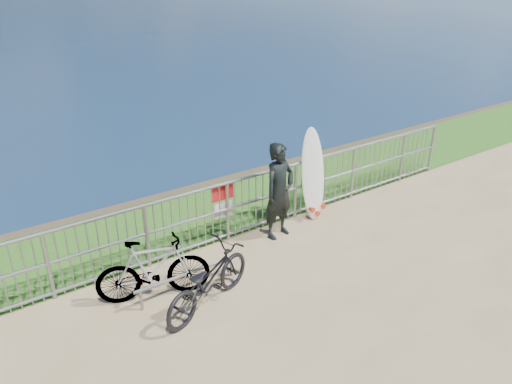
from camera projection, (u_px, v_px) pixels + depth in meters
grass_strip at (221, 208)px, 9.96m from camera, size 120.00×120.00×0.00m
railing at (252, 203)px, 8.90m from camera, size 10.06×0.10×1.13m
surfer at (279, 191)px, 8.66m from camera, size 0.70×0.53×1.75m
surfboard at (313, 178)px, 9.33m from camera, size 0.55×0.51×1.77m
bicycle_near at (208, 280)px, 7.01m from camera, size 1.81×1.17×0.90m
bicycle_far at (153, 269)px, 7.17m from camera, size 1.71×0.96×0.99m
bike_rack at (188, 275)px, 7.38m from camera, size 1.70×0.05×0.35m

